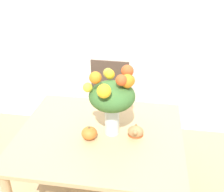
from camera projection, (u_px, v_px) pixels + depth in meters
The scene contains 6 objects.
wall_back at pixel (122, 12), 2.65m from camera, with size 8.00×0.06×2.70m.
dining_table at pixel (100, 144), 1.92m from camera, with size 1.17×0.97×0.75m.
flower_vase at pixel (112, 97), 1.74m from camera, with size 0.34×0.39×0.49m.
pumpkin at pixel (89, 133), 1.80m from camera, with size 0.11×0.11×0.10m.
turkey_figurine at pixel (136, 130), 1.83m from camera, with size 0.11×0.15×0.09m.
dining_chair_near_window at pixel (108, 105), 2.76m from camera, with size 0.43×0.43×0.91m.
Camera 1 is at (0.31, -1.48, 1.88)m, focal length 42.00 mm.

